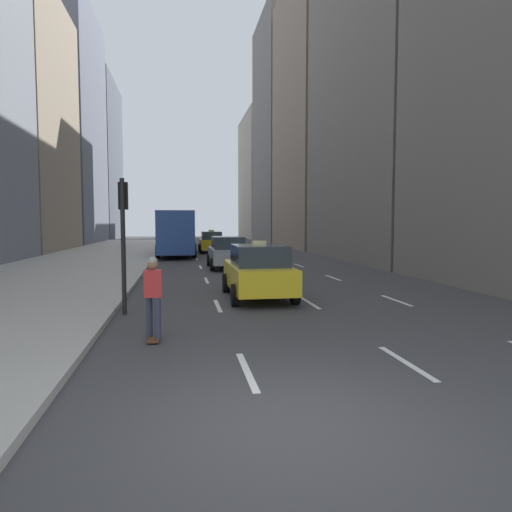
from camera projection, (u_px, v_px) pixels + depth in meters
ground_plane at (287, 423)px, 5.54m from camera, size 160.00×160.00×0.00m
sidewalk_left at (96, 258)px, 30.97m from camera, size 8.00×66.00×0.15m
lane_markings at (243, 262)px, 28.59m from camera, size 5.72×56.00×0.01m
building_row_left at (27, 87)px, 38.70m from camera, size 6.00×75.30×36.46m
building_row_right at (334, 74)px, 39.47m from camera, size 6.00×77.38×36.11m
taxi_lead at (211, 242)px, 37.58m from camera, size 2.02×4.40×1.87m
taxi_second at (258, 271)px, 14.70m from camera, size 2.02×4.40×1.87m
sedan_black_near at (227, 252)px, 24.41m from camera, size 2.02×4.49×1.72m
city_bus at (176, 231)px, 34.83m from camera, size 2.80×11.61×3.25m
skateboarder at (153, 294)px, 9.40m from camera, size 0.36×0.80×1.75m
traffic_light_pole at (123, 224)px, 12.07m from camera, size 0.24×0.42×3.60m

